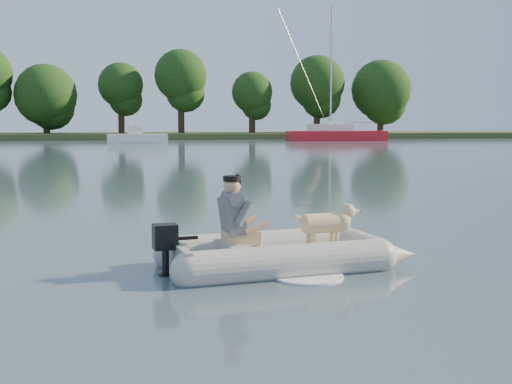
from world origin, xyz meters
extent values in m
plane|color=slate|center=(0.00, 0.00, 0.00)|extent=(160.00, 160.00, 0.00)
cube|color=#47512D|center=(0.00, 62.00, 0.25)|extent=(160.00, 12.00, 0.70)
cylinder|color=#332316|center=(-9.90, 61.33, 1.47)|extent=(0.70, 0.70, 2.94)
sphere|color=#28521B|center=(-9.90, 61.33, 4.49)|extent=(6.27, 6.27, 6.27)
cylinder|color=#332316|center=(-2.42, 61.95, 1.84)|extent=(0.70, 0.70, 3.67)
sphere|color=#28521B|center=(-2.42, 61.95, 5.61)|extent=(4.69, 4.69, 4.69)
cylinder|color=#332316|center=(3.70, 60.15, 2.15)|extent=(0.70, 0.70, 4.29)
sphere|color=#28521B|center=(3.70, 60.15, 6.56)|extent=(5.43, 5.43, 5.43)
cylinder|color=#332316|center=(11.30, 60.43, 1.61)|extent=(0.70, 0.70, 3.21)
sphere|color=#28521B|center=(11.30, 60.43, 4.91)|extent=(4.41, 4.41, 4.41)
cylinder|color=#332316|center=(18.70, 61.04, 1.97)|extent=(0.70, 0.70, 3.94)
sphere|color=#28521B|center=(18.70, 61.04, 6.02)|extent=(6.03, 6.03, 6.03)
cylinder|color=#332316|center=(26.27, 61.31, 1.76)|extent=(0.70, 0.70, 3.52)
sphere|color=#28521B|center=(26.27, 61.31, 5.37)|extent=(6.68, 6.68, 6.68)
cube|color=red|center=(17.47, 50.67, 0.34)|extent=(9.32, 3.19, 1.15)
cube|color=white|center=(16.89, 50.70, 1.21)|extent=(4.12, 2.26, 0.69)
cylinder|color=#A5A5AA|center=(16.89, 50.70, 6.67)|extent=(0.18, 0.18, 11.50)
camera|label=1|loc=(-2.05, -7.29, 1.83)|focal=45.00mm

